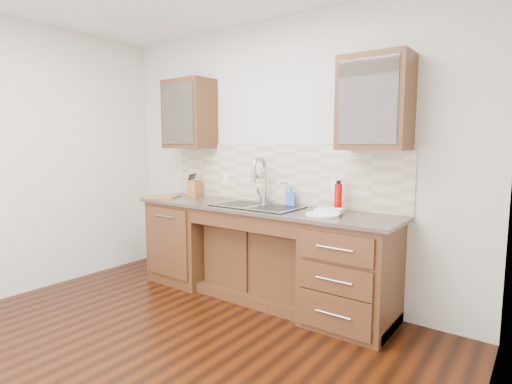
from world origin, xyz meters
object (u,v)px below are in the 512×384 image
Objects in this scene: soap_bottle at (291,196)px; water_bottle at (338,198)px; cutting_board at (161,197)px; knife_block at (195,188)px; plate at (322,214)px.

soap_bottle is 0.75× the size of water_bottle.
soap_bottle is 0.51× the size of cutting_board.
water_bottle is at bearing -28.98° from soap_bottle.
soap_bottle reaches higher than knife_block.
knife_block is (-1.75, 0.00, -0.03)m from water_bottle.
knife_block reaches higher than cutting_board.
soap_bottle is 1.52m from cutting_board.
soap_bottle is at bearing -12.59° from knife_block.
water_bottle is (0.51, -0.05, 0.03)m from soap_bottle.
water_bottle is 0.67× the size of cutting_board.
water_bottle reaches higher than soap_bottle.
water_bottle is at bearing 8.49° from cutting_board.
knife_block is at bearing 172.03° from plate.
plate is (-0.03, -0.24, -0.11)m from water_bottle.
soap_bottle reaches higher than plate.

